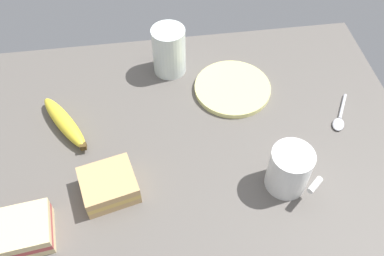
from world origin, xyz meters
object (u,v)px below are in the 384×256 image
plate_of_food (232,88)px  coffee_mug_black (289,169)px  spoon (340,118)px  sandwich_side (109,185)px  glass_of_milk (169,53)px  sandwich_main (24,231)px  banana (64,122)px

plate_of_food → coffee_mug_black: coffee_mug_black is taller
plate_of_food → spoon: plate_of_food is taller
sandwich_side → glass_of_milk: glass_of_milk is taller
plate_of_food → sandwich_main: sandwich_main is taller
sandwich_side → coffee_mug_black: bearing=175.1°
plate_of_food → banana: size_ratio=1.07×
plate_of_food → sandwich_side: bearing=39.1°
coffee_mug_black → spoon: size_ratio=0.92×
coffee_mug_black → glass_of_milk: glass_of_milk is taller
glass_of_milk → banana: size_ratio=0.71×
sandwich_main → banana: size_ratio=0.64×
plate_of_food → coffee_mug_black: (-5.01, 25.25, 4.15)cm
plate_of_food → spoon: bearing=151.0°
sandwich_main → coffee_mug_black: bearing=-174.8°
glass_of_milk → sandwich_main: bearing=53.0°
sandwich_side → glass_of_milk: bearing=-114.8°
plate_of_food → coffee_mug_black: size_ratio=1.81×
coffee_mug_black → sandwich_side: size_ratio=0.83×
coffee_mug_black → banana: (41.61, -19.43, -3.09)cm
plate_of_food → glass_of_milk: (13.21, -8.73, 4.52)cm
coffee_mug_black → glass_of_milk: bearing=-61.8°
banana → glass_of_milk: bearing=-148.1°
coffee_mug_black → plate_of_food: bearing=-78.8°
sandwich_main → spoon: size_ratio=0.99×
plate_of_food → spoon: (-20.87, 11.57, -0.22)cm
coffee_mug_black → banana: 46.03cm
spoon → banana: bearing=-5.7°
plate_of_food → sandwich_main: size_ratio=1.67×
sandwich_side → banana: bearing=-61.7°
sandwich_side → sandwich_main: bearing=26.2°
glass_of_milk → spoon: size_ratio=1.11×
banana → sandwich_main: bearing=77.2°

